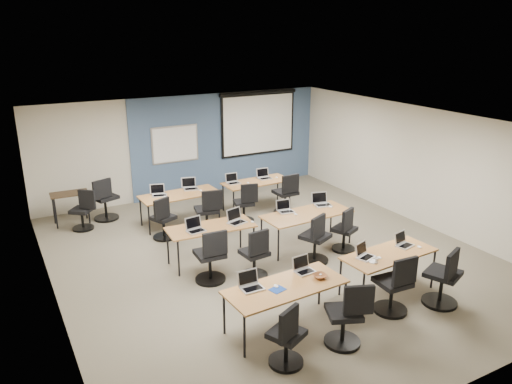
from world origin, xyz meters
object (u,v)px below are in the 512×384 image
training_table_back_left (180,196)px  task_chair_1 (347,319)px  training_table_front_right (389,256)px  task_chair_0 (287,341)px  laptop_1 (303,268)px  task_chair_6 (316,242)px  laptop_7 (322,202)px  laptop_10 (233,181)px  laptop_9 (190,186)px  laptop_6 (285,209)px  laptop_3 (403,242)px  task_chair_5 (255,258)px  task_chair_10 (245,206)px  whiteboard (175,144)px  laptop_11 (264,176)px  spare_chair_b (84,213)px  training_table_back_right (257,183)px  task_chair_11 (286,197)px  laptop_5 (236,219)px  laptop_4 (195,228)px  task_chair_3 (444,281)px  utility_table (70,197)px  spare_chair_a (105,202)px  training_table_mid_right (307,215)px  task_chair_8 (163,222)px  task_chair_9 (208,215)px  laptop_2 (364,254)px  laptop_8 (159,193)px  task_chair_7 (345,233)px  task_chair_2 (395,289)px  laptop_0 (251,284)px  training_table_front_left (286,288)px

training_table_back_left → task_chair_1: size_ratio=1.79×
training_table_front_right → task_chair_1: 1.84m
task_chair_0 → laptop_1: size_ratio=3.17×
task_chair_6 → laptop_7: size_ratio=2.92×
laptop_10 → laptop_1: bearing=-99.7°
laptop_9 → laptop_6: bearing=-49.2°
laptop_3 → task_chair_5: task_chair_5 is taller
laptop_7 → task_chair_10: bearing=139.6°
whiteboard → training_table_back_left: (-0.63, -1.91, -0.76)m
training_table_back_left → laptop_11: 2.33m
laptop_1 → spare_chair_b: 5.80m
laptop_6 → training_table_back_right: bearing=84.7°
task_chair_11 → laptop_5: bearing=-145.5°
laptop_4 → laptop_9: size_ratio=0.97×
task_chair_3 → task_chair_10: task_chair_3 is taller
laptop_5 → utility_table: (-2.58, 3.43, -0.15)m
laptop_1 → laptop_3: bearing=-5.1°
spare_chair_a → training_table_mid_right: bearing=-66.3°
laptop_7 → laptop_11: size_ratio=1.07×
training_table_back_right → task_chair_10: (-0.67, -0.67, -0.28)m
training_table_front_right → task_chair_8: 4.84m
training_table_mid_right → task_chair_9: (-1.52, 1.64, -0.26)m
laptop_2 → laptop_6: (-0.02, 2.47, 0.00)m
task_chair_9 → task_chair_11: (2.16, 0.17, 0.01)m
laptop_9 → task_chair_11: 2.35m
spare_chair_a → spare_chair_b: (-0.56, -0.38, -0.04)m
laptop_2 → laptop_8: 5.15m
laptop_2 → laptop_4: bearing=112.3°
laptop_2 → task_chair_0: bearing=-173.6°
task_chair_1 → task_chair_7: (1.98, 2.55, -0.02)m
task_chair_11 → spare_chair_a: (-3.99, 1.73, 0.00)m
task_chair_7 → task_chair_11: size_ratio=0.92×
task_chair_11 → utility_table: (-4.73, 1.88, 0.21)m
task_chair_2 → task_chair_11: bearing=82.6°
laptop_9 → task_chair_9: 1.12m
task_chair_0 → task_chair_11: task_chair_11 is taller
laptop_4 → laptop_5: laptop_5 is taller
task_chair_3 → task_chair_6: task_chair_3 is taller
laptop_0 → laptop_3: (3.07, 0.03, -0.00)m
laptop_1 → spare_chair_a: size_ratio=0.29×
training_table_front_right → task_chair_11: 4.11m
training_table_back_right → laptop_9: (-1.68, 0.23, 0.11)m
training_table_back_left → task_chair_1: 5.61m
task_chair_8 → spare_chair_a: spare_chair_a is taller
utility_table → task_chair_8: bearing=-47.2°
training_table_front_right → utility_table: 7.30m
training_table_front_right → laptop_10: laptop_10 is taller
training_table_front_left → task_chair_1: 0.99m
task_chair_0 → laptop_8: laptop_8 is taller
training_table_front_right → spare_chair_b: bearing=122.9°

